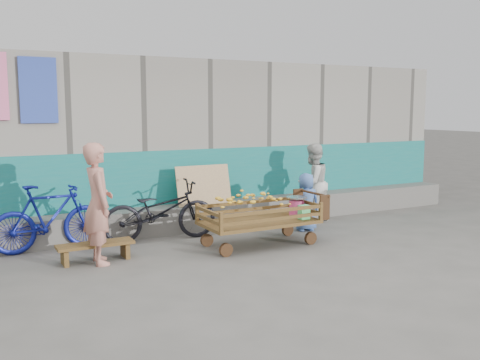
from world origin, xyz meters
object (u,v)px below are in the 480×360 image
bench (95,248)px  bicycle_blue (50,218)px  vendor_man (98,204)px  child (306,202)px  bicycle_dark (160,211)px  banana_cart (258,210)px  woman (313,183)px

bench → bicycle_blue: bearing=117.9°
bench → vendor_man: (0.03, -0.12, 0.64)m
child → bicycle_dark: 2.54m
child → bicycle_blue: bearing=3.1°
vendor_man → child: bearing=-83.5°
banana_cart → vendor_man: size_ratio=1.17×
bench → bicycle_blue: 1.03m
child → bicycle_dark: child is taller
woman → bicycle_blue: (-4.70, 0.13, -0.23)m
banana_cart → child: size_ratio=1.93×
woman → child: woman is taller
woman → bicycle_dark: woman is taller
banana_cart → woman: (1.82, 1.07, 0.17)m
banana_cart → woman: bearing=30.5°
bench → bicycle_blue: size_ratio=0.62×
bench → banana_cart: bearing=-7.9°
banana_cart → woman: size_ratio=1.33×
bench → woman: size_ratio=0.71×
bench → child: child is taller
vendor_man → child: size_ratio=1.65×
banana_cart → bicycle_dark: (-1.21, 1.04, -0.08)m
vendor_man → child: vendor_man is taller
bench → child: bearing=2.8°
woman → bicycle_dark: (-3.03, -0.03, -0.25)m
woman → child: bearing=31.4°
woman → bicycle_dark: 3.04m
banana_cart → bench: banana_cart is taller
bicycle_dark → bench: bearing=126.5°
child → woman: bearing=-121.7°
bicycle_dark → bicycle_blue: bearing=90.6°
child → bicycle_blue: 4.22m
banana_cart → bicycle_dark: bearing=139.4°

